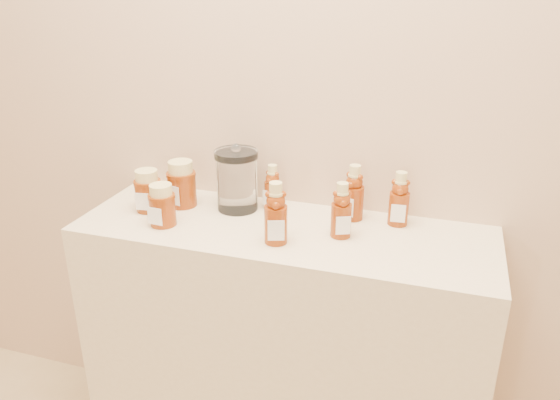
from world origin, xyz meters
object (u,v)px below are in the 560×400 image
(display_table, at_px, (282,356))
(honey_jar_left, at_px, (148,190))
(glass_canister, at_px, (237,178))
(bear_bottle_back_left, at_px, (273,184))
(bear_bottle_front_left, at_px, (276,209))

(display_table, height_order, honey_jar_left, honey_jar_left)
(display_table, xyz_separation_m, glass_canister, (-0.17, 0.09, 0.55))
(honey_jar_left, distance_m, glass_canister, 0.27)
(display_table, relative_size, bear_bottle_back_left, 7.60)
(bear_bottle_back_left, xyz_separation_m, glass_canister, (-0.10, -0.04, 0.02))
(bear_bottle_back_left, relative_size, bear_bottle_front_left, 0.81)
(bear_bottle_back_left, xyz_separation_m, honey_jar_left, (-0.36, -0.13, -0.01))
(display_table, relative_size, honey_jar_left, 9.28)
(glass_canister, bearing_deg, honey_jar_left, -159.93)
(honey_jar_left, height_order, glass_canister, glass_canister)
(bear_bottle_front_left, bearing_deg, glass_canister, 116.35)
(glass_canister, bearing_deg, display_table, -28.22)
(bear_bottle_back_left, bearing_deg, bear_bottle_front_left, -51.88)
(display_table, relative_size, bear_bottle_front_left, 6.14)
(bear_bottle_back_left, bearing_deg, glass_canister, -140.89)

